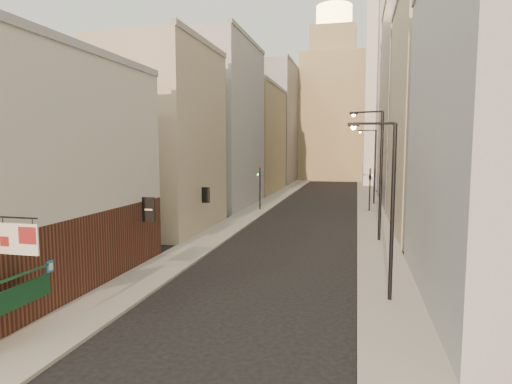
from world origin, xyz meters
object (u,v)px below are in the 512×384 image
at_px(streetlamp_mid, 378,168).
at_px(streetlamp_far, 373,162).
at_px(white_tower, 386,89).
at_px(streetlamp_near, 388,201).
at_px(clock_tower, 332,103).
at_px(traffic_light_right, 370,180).
at_px(traffic_light_left, 260,181).

xyz_separation_m(streetlamp_mid, streetlamp_far, (0.44, 22.46, -0.30)).
xyz_separation_m(white_tower, streetlamp_near, (-3.73, -66.75, -13.78)).
relative_size(clock_tower, white_tower, 1.08).
distance_m(white_tower, streetlamp_far, 33.54).
bearing_deg(white_tower, streetlamp_near, -93.20).
relative_size(streetlamp_near, streetlamp_far, 0.88).
bearing_deg(traffic_light_right, traffic_light_left, 11.12).
xyz_separation_m(clock_tower, streetlamp_mid, (7.38, -67.15, -11.86)).
xyz_separation_m(streetlamp_mid, traffic_light_right, (-0.07, 15.83, -2.05)).
xyz_separation_m(streetlamp_far, traffic_light_left, (-12.91, -8.35, -2.03)).
xyz_separation_m(clock_tower, streetlamp_far, (7.82, -44.69, -12.17)).
bearing_deg(streetlamp_near, traffic_light_left, 106.48).
distance_m(white_tower, traffic_light_left, 44.87).
xyz_separation_m(clock_tower, traffic_light_left, (-5.09, -53.04, -14.20)).
xyz_separation_m(white_tower, streetlamp_far, (-3.18, -30.69, -13.14)).
bearing_deg(traffic_light_left, streetlamp_mid, 120.60).
bearing_deg(streetlamp_mid, streetlamp_near, -74.97).
xyz_separation_m(clock_tower, traffic_light_right, (7.31, -51.32, -13.92)).
bearing_deg(white_tower, streetlamp_mid, -93.90).
distance_m(streetlamp_far, traffic_light_left, 15.51).
bearing_deg(traffic_light_left, clock_tower, -106.36).
bearing_deg(clock_tower, traffic_light_right, -81.90).
height_order(streetlamp_mid, streetlamp_far, streetlamp_mid).
bearing_deg(clock_tower, streetlamp_far, -80.07).
bearing_deg(white_tower, streetlamp_far, -95.91).
xyz_separation_m(white_tower, traffic_light_left, (-16.09, -39.04, -15.17)).
distance_m(clock_tower, white_tower, 17.83).
height_order(clock_tower, white_tower, clock_tower).
height_order(white_tower, streetlamp_near, white_tower).
xyz_separation_m(streetlamp_near, traffic_light_right, (0.04, 29.43, -1.11)).
distance_m(streetlamp_near, traffic_light_right, 29.45).
relative_size(streetlamp_mid, traffic_light_right, 2.02).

